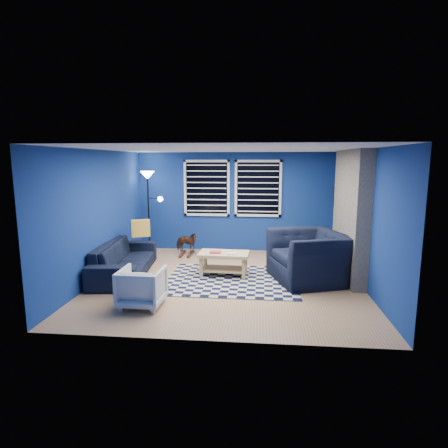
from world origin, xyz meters
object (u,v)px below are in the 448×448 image
at_px(sofa, 125,259).
at_px(coffee_table, 224,259).
at_px(armchair_big, 309,257).
at_px(floor_lamp, 149,186).
at_px(armchair_bent, 142,287).
at_px(rocking_horse, 186,242).
at_px(tv, 339,199).
at_px(cabinet, 305,244).

height_order(sofa, coffee_table, sofa).
distance_m(armchair_big, floor_lamp, 4.31).
xyz_separation_m(armchair_bent, floor_lamp, (-0.88, 3.45, 1.35)).
relative_size(sofa, coffee_table, 2.24).
height_order(armchair_big, floor_lamp, floor_lamp).
relative_size(armchair_bent, rocking_horse, 1.14).
height_order(tv, cabinet, tv).
relative_size(armchair_bent, cabinet, 1.17).
distance_m(armchair_big, armchair_bent, 3.21).
height_order(coffee_table, cabinet, cabinet).
bearing_deg(coffee_table, cabinet, 46.88).
bearing_deg(cabinet, armchair_big, -97.50).
relative_size(tv, coffee_table, 0.98).
height_order(armchair_bent, floor_lamp, floor_lamp).
bearing_deg(cabinet, armchair_bent, -131.76).
bearing_deg(sofa, coffee_table, -91.70).
relative_size(coffee_table, floor_lamp, 0.50).
xyz_separation_m(armchair_big, cabinet, (0.18, 2.11, -0.22)).
bearing_deg(tv, armchair_bent, -137.14).
distance_m(sofa, rocking_horse, 1.92).
relative_size(sofa, cabinet, 3.90).
height_order(sofa, floor_lamp, floor_lamp).
bearing_deg(rocking_horse, tv, -70.35).
relative_size(armchair_big, armchair_bent, 2.11).
height_order(armchair_big, rocking_horse, armchair_big).
height_order(tv, armchair_bent, tv).
bearing_deg(sofa, tv, -73.71).
height_order(tv, coffee_table, tv).
bearing_deg(tv, coffee_table, -146.14).
xyz_separation_m(tv, rocking_horse, (-3.62, -0.18, -1.08)).
relative_size(tv, floor_lamp, 0.49).
bearing_deg(coffee_table, floor_lamp, 139.38).
bearing_deg(armchair_big, cabinet, 157.43).
bearing_deg(cabinet, tv, -22.07).
relative_size(armchair_big, floor_lamp, 0.71).
height_order(tv, armchair_big, tv).
relative_size(rocking_horse, floor_lamp, 0.30).
relative_size(sofa, floor_lamp, 1.12).
bearing_deg(armchair_bent, sofa, -59.74).
bearing_deg(sofa, armchair_big, -95.98).
bearing_deg(rocking_horse, coffee_table, -128.16).
bearing_deg(floor_lamp, cabinet, 3.30).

